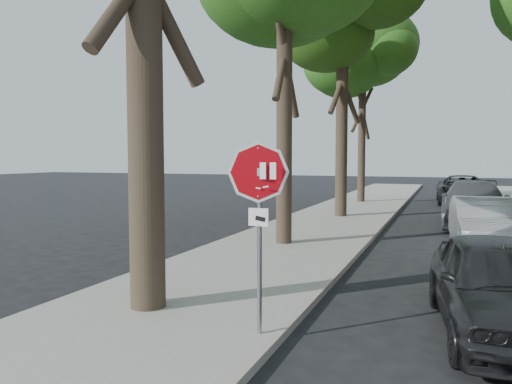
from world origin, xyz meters
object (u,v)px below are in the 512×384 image
car_c (474,203)px  car_d (463,190)px  tree_mid_b (343,20)px  tree_far (363,69)px  stop_sign (259,200)px  car_a (499,285)px  car_b (484,224)px

car_c → car_d: size_ratio=1.02×
tree_mid_b → car_c: bearing=-3.6°
tree_far → car_d: 8.41m
stop_sign → car_a: size_ratio=0.63×
car_b → car_a: bearing=-96.1°
tree_mid_b → car_d: bearing=60.4°
stop_sign → car_c: (3.30, 13.83, -1.13)m
tree_far → car_b: size_ratio=2.17×
stop_sign → car_c: stop_sign is taller
tree_mid_b → car_d: tree_mid_b is taller
car_a → car_b: (0.23, 7.05, 0.00)m
tree_mid_b → car_b: 10.46m
tree_far → car_a: tree_far is taller
car_b → stop_sign: bearing=-115.2°
tree_mid_b → tree_far: (-0.30, 6.99, -0.78)m
car_b → car_d: size_ratio=0.77×
car_c → car_d: bearing=90.7°
car_b → car_d: 14.13m
tree_far → car_c: tree_far is taller
tree_mid_b → car_b: size_ratio=2.42×
car_b → car_c: size_ratio=0.76×
stop_sign → car_a: bearing=26.4°
tree_far → tree_mid_b: bearing=-87.6°
car_b → car_d: car_d is taller
tree_mid_b → car_a: 15.34m
car_d → car_c: bearing=-91.0°
tree_mid_b → car_c: 8.77m
stop_sign → car_b: 9.27m
tree_far → car_d: tree_far is taller
car_a → car_b: bearing=81.3°
tree_mid_b → car_b: tree_mid_b is taller
car_b → car_c: (0.00, 5.26, 0.11)m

